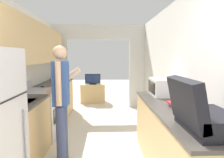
{
  "coord_description": "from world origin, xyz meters",
  "views": [
    {
      "loc": [
        0.17,
        -1.18,
        1.56
      ],
      "look_at": [
        0.32,
        2.85,
        1.1
      ],
      "focal_mm": 32.0,
      "sensor_mm": 36.0,
      "label": 1
    }
  ],
  "objects_px": {
    "suitcase": "(201,114)",
    "television": "(93,79)",
    "range_oven": "(41,114)",
    "knife": "(43,86)",
    "person": "(61,101)",
    "tv_cabinet": "(93,93)",
    "book_stack": "(179,105)",
    "microwave": "(164,87)"
  },
  "relations": [
    {
      "from": "book_stack",
      "to": "tv_cabinet",
      "type": "height_order",
      "value": "book_stack"
    },
    {
      "from": "suitcase",
      "to": "microwave",
      "type": "bearing_deg",
      "value": 84.57
    },
    {
      "from": "person",
      "to": "microwave",
      "type": "xyz_separation_m",
      "value": [
        1.61,
        0.39,
        0.13
      ]
    },
    {
      "from": "suitcase",
      "to": "knife",
      "type": "height_order",
      "value": "suitcase"
    },
    {
      "from": "person",
      "to": "television",
      "type": "height_order",
      "value": "person"
    },
    {
      "from": "suitcase",
      "to": "knife",
      "type": "distance_m",
      "value": 3.38
    },
    {
      "from": "range_oven",
      "to": "television",
      "type": "relative_size",
      "value": 2.06
    },
    {
      "from": "person",
      "to": "tv_cabinet",
      "type": "distance_m",
      "value": 3.89
    },
    {
      "from": "range_oven",
      "to": "knife",
      "type": "distance_m",
      "value": 0.66
    },
    {
      "from": "suitcase",
      "to": "book_stack",
      "type": "relative_size",
      "value": 2.09
    },
    {
      "from": "person",
      "to": "book_stack",
      "type": "xyz_separation_m",
      "value": [
        1.57,
        -0.41,
        0.02
      ]
    },
    {
      "from": "suitcase",
      "to": "television",
      "type": "bearing_deg",
      "value": 103.75
    },
    {
      "from": "person",
      "to": "suitcase",
      "type": "bearing_deg",
      "value": -129.14
    },
    {
      "from": "range_oven",
      "to": "microwave",
      "type": "distance_m",
      "value": 2.36
    },
    {
      "from": "person",
      "to": "knife",
      "type": "distance_m",
      "value": 1.56
    },
    {
      "from": "tv_cabinet",
      "to": "television",
      "type": "bearing_deg",
      "value": -90.0
    },
    {
      "from": "suitcase",
      "to": "television",
      "type": "height_order",
      "value": "suitcase"
    },
    {
      "from": "range_oven",
      "to": "person",
      "type": "distance_m",
      "value": 1.21
    },
    {
      "from": "suitcase",
      "to": "knife",
      "type": "relative_size",
      "value": 1.96
    },
    {
      "from": "microwave",
      "to": "television",
      "type": "height_order",
      "value": "microwave"
    },
    {
      "from": "tv_cabinet",
      "to": "book_stack",
      "type": "bearing_deg",
      "value": -72.49
    },
    {
      "from": "microwave",
      "to": "book_stack",
      "type": "bearing_deg",
      "value": -92.7
    },
    {
      "from": "suitcase",
      "to": "book_stack",
      "type": "height_order",
      "value": "suitcase"
    },
    {
      "from": "microwave",
      "to": "range_oven",
      "type": "bearing_deg",
      "value": 166.06
    },
    {
      "from": "range_oven",
      "to": "knife",
      "type": "bearing_deg",
      "value": 98.69
    },
    {
      "from": "book_stack",
      "to": "television",
      "type": "bearing_deg",
      "value": 107.68
    },
    {
      "from": "book_stack",
      "to": "tv_cabinet",
      "type": "bearing_deg",
      "value": 107.51
    },
    {
      "from": "person",
      "to": "range_oven",
      "type": "bearing_deg",
      "value": 33.55
    },
    {
      "from": "range_oven",
      "to": "television",
      "type": "distance_m",
      "value": 3.0
    },
    {
      "from": "suitcase",
      "to": "microwave",
      "type": "distance_m",
      "value": 1.6
    },
    {
      "from": "suitcase",
      "to": "tv_cabinet",
      "type": "xyz_separation_m",
      "value": [
        -1.22,
        5.05,
        -0.75
      ]
    },
    {
      "from": "knife",
      "to": "television",
      "type": "bearing_deg",
      "value": 24.27
    },
    {
      "from": "book_stack",
      "to": "knife",
      "type": "bearing_deg",
      "value": 141.25
    },
    {
      "from": "knife",
      "to": "range_oven",
      "type": "bearing_deg",
      "value": -126.18
    },
    {
      "from": "person",
      "to": "microwave",
      "type": "bearing_deg",
      "value": -75.96
    },
    {
      "from": "person",
      "to": "television",
      "type": "relative_size",
      "value": 3.33
    },
    {
      "from": "range_oven",
      "to": "book_stack",
      "type": "bearing_deg",
      "value": -31.62
    },
    {
      "from": "suitcase",
      "to": "television",
      "type": "xyz_separation_m",
      "value": [
        -1.22,
        5.0,
        -0.27
      ]
    },
    {
      "from": "suitcase",
      "to": "book_stack",
      "type": "distance_m",
      "value": 0.82
    },
    {
      "from": "book_stack",
      "to": "television",
      "type": "relative_size",
      "value": 0.57
    },
    {
      "from": "suitcase",
      "to": "microwave",
      "type": "height_order",
      "value": "suitcase"
    },
    {
      "from": "person",
      "to": "tv_cabinet",
      "type": "relative_size",
      "value": 2.1
    }
  ]
}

